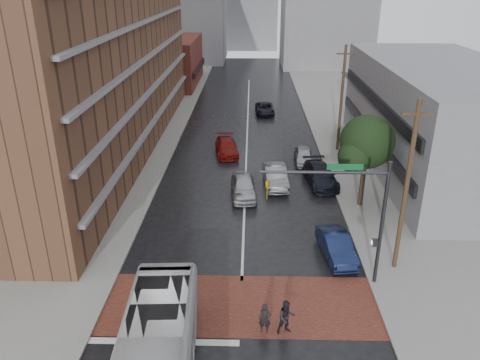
{
  "coord_description": "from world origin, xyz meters",
  "views": [
    {
      "loc": [
        0.45,
        -19.04,
        15.53
      ],
      "look_at": [
        -0.25,
        8.56,
        3.5
      ],
      "focal_mm": 35.0,
      "sensor_mm": 36.0,
      "label": 1
    }
  ],
  "objects_px": {
    "car_parked_mid": "(320,175)",
    "car_travel_a": "(243,187)",
    "pedestrian_a": "(265,319)",
    "car_travel_c": "(227,147)",
    "car_parked_far": "(304,155)",
    "car_parked_near": "(336,246)",
    "pedestrian_b": "(286,317)",
    "car_travel_b": "(275,176)",
    "suv_travel": "(265,109)"
  },
  "relations": [
    {
      "from": "car_travel_c",
      "to": "car_parked_far",
      "type": "xyz_separation_m",
      "value": [
        7.09,
        -2.05,
        -0.01
      ]
    },
    {
      "from": "pedestrian_b",
      "to": "car_parked_near",
      "type": "bearing_deg",
      "value": 46.45
    },
    {
      "from": "car_parked_near",
      "to": "car_parked_far",
      "type": "distance_m",
      "value": 15.59
    },
    {
      "from": "car_parked_near",
      "to": "suv_travel",
      "type": "bearing_deg",
      "value": 88.79
    },
    {
      "from": "car_parked_near",
      "to": "car_parked_mid",
      "type": "relative_size",
      "value": 0.82
    },
    {
      "from": "pedestrian_a",
      "to": "pedestrian_b",
      "type": "xyz_separation_m",
      "value": [
        1.01,
        0.0,
        0.1
      ]
    },
    {
      "from": "car_parked_near",
      "to": "pedestrian_a",
      "type": "bearing_deg",
      "value": -131.31
    },
    {
      "from": "pedestrian_b",
      "to": "car_travel_c",
      "type": "relative_size",
      "value": 0.36
    },
    {
      "from": "pedestrian_a",
      "to": "car_parked_near",
      "type": "bearing_deg",
      "value": 60.52
    },
    {
      "from": "pedestrian_a",
      "to": "car_travel_b",
      "type": "xyz_separation_m",
      "value": [
        1.25,
        17.08,
        0.02
      ]
    },
    {
      "from": "pedestrian_b",
      "to": "car_parked_near",
      "type": "distance_m",
      "value": 7.48
    },
    {
      "from": "car_travel_c",
      "to": "car_parked_far",
      "type": "bearing_deg",
      "value": -24.59
    },
    {
      "from": "car_travel_b",
      "to": "car_parked_near",
      "type": "height_order",
      "value": "car_travel_b"
    },
    {
      "from": "car_parked_far",
      "to": "car_travel_c",
      "type": "bearing_deg",
      "value": 165.99
    },
    {
      "from": "car_travel_a",
      "to": "suv_travel",
      "type": "xyz_separation_m",
      "value": [
        2.18,
        23.64,
        -0.15
      ]
    },
    {
      "from": "car_travel_a",
      "to": "car_parked_far",
      "type": "height_order",
      "value": "car_travel_a"
    },
    {
      "from": "car_travel_b",
      "to": "suv_travel",
      "type": "xyz_separation_m",
      "value": [
        -0.36,
        21.56,
        -0.15
      ]
    },
    {
      "from": "car_travel_a",
      "to": "car_parked_near",
      "type": "xyz_separation_m",
      "value": [
        5.74,
        -8.35,
        -0.08
      ]
    },
    {
      "from": "car_travel_c",
      "to": "car_parked_far",
      "type": "height_order",
      "value": "car_travel_c"
    },
    {
      "from": "car_parked_near",
      "to": "car_parked_mid",
      "type": "distance_m",
      "value": 10.82
    },
    {
      "from": "car_parked_mid",
      "to": "car_parked_far",
      "type": "relative_size",
      "value": 1.29
    },
    {
      "from": "pedestrian_a",
      "to": "pedestrian_b",
      "type": "distance_m",
      "value": 1.02
    },
    {
      "from": "pedestrian_b",
      "to": "car_travel_c",
      "type": "distance_m",
      "value": 24.61
    },
    {
      "from": "car_travel_b",
      "to": "car_parked_mid",
      "type": "relative_size",
      "value": 0.91
    },
    {
      "from": "car_travel_b",
      "to": "pedestrian_a",
      "type": "bearing_deg",
      "value": -98.37
    },
    {
      "from": "pedestrian_a",
      "to": "car_parked_near",
      "type": "relative_size",
      "value": 0.36
    },
    {
      "from": "car_travel_a",
      "to": "car_travel_c",
      "type": "relative_size",
      "value": 0.96
    },
    {
      "from": "suv_travel",
      "to": "car_parked_near",
      "type": "distance_m",
      "value": 32.19
    },
    {
      "from": "pedestrian_b",
      "to": "car_travel_a",
      "type": "distance_m",
      "value": 15.17
    },
    {
      "from": "car_parked_mid",
      "to": "pedestrian_a",
      "type": "bearing_deg",
      "value": -112.37
    },
    {
      "from": "pedestrian_b",
      "to": "car_travel_b",
      "type": "distance_m",
      "value": 17.08
    },
    {
      "from": "car_parked_mid",
      "to": "car_travel_a",
      "type": "bearing_deg",
      "value": -165.07
    },
    {
      "from": "car_travel_a",
      "to": "car_parked_near",
      "type": "height_order",
      "value": "car_travel_a"
    },
    {
      "from": "suv_travel",
      "to": "pedestrian_b",
      "type": "bearing_deg",
      "value": -92.77
    },
    {
      "from": "pedestrian_b",
      "to": "car_parked_mid",
      "type": "distance_m",
      "value": 17.88
    },
    {
      "from": "pedestrian_b",
      "to": "car_travel_a",
      "type": "bearing_deg",
      "value": 82.5
    },
    {
      "from": "car_parked_far",
      "to": "car_parked_near",
      "type": "bearing_deg",
      "value": -86.37
    },
    {
      "from": "car_parked_near",
      "to": "car_parked_far",
      "type": "xyz_separation_m",
      "value": [
        -0.42,
        15.58,
        -0.02
      ]
    },
    {
      "from": "car_travel_c",
      "to": "car_parked_mid",
      "type": "distance_m",
      "value": 10.5
    },
    {
      "from": "pedestrian_b",
      "to": "pedestrian_a",
      "type": "bearing_deg",
      "value": 163.76
    },
    {
      "from": "car_travel_b",
      "to": "car_travel_c",
      "type": "distance_m",
      "value": 8.39
    },
    {
      "from": "pedestrian_a",
      "to": "car_travel_b",
      "type": "distance_m",
      "value": 17.12
    },
    {
      "from": "car_travel_a",
      "to": "car_parked_mid",
      "type": "relative_size",
      "value": 0.88
    },
    {
      "from": "car_travel_c",
      "to": "car_parked_mid",
      "type": "bearing_deg",
      "value": -49.03
    },
    {
      "from": "car_travel_a",
      "to": "car_parked_mid",
      "type": "distance_m",
      "value": 6.67
    },
    {
      "from": "pedestrian_a",
      "to": "car_parked_far",
      "type": "relative_size",
      "value": 0.38
    },
    {
      "from": "car_travel_a",
      "to": "car_parked_mid",
      "type": "xyz_separation_m",
      "value": [
        6.2,
        2.45,
        -0.02
      ]
    },
    {
      "from": "car_travel_b",
      "to": "car_parked_far",
      "type": "height_order",
      "value": "car_travel_b"
    },
    {
      "from": "car_travel_a",
      "to": "suv_travel",
      "type": "bearing_deg",
      "value": 80.2
    },
    {
      "from": "suv_travel",
      "to": "car_parked_far",
      "type": "bearing_deg",
      "value": -82.14
    }
  ]
}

